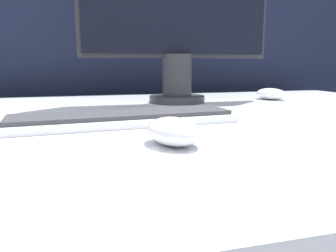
# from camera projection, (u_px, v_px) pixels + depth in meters

# --- Properties ---
(partition_panel) EXTENTS (5.00, 0.03, 1.34)m
(partition_panel) POSITION_uv_depth(u_px,v_px,m) (98.00, 115.00, 1.37)
(partition_panel) COLOR black
(partition_panel) RESTS_ON ground_plane
(computer_mouse_near) EXTENTS (0.09, 0.12, 0.04)m
(computer_mouse_near) POSITION_uv_depth(u_px,v_px,m) (173.00, 131.00, 0.48)
(computer_mouse_near) COLOR white
(computer_mouse_near) RESTS_ON desk
(keyboard) EXTENTS (0.46, 0.15, 0.02)m
(keyboard) POSITION_uv_depth(u_px,v_px,m) (123.00, 118.00, 0.64)
(keyboard) COLOR white
(keyboard) RESTS_ON desk
(monitor) EXTENTS (0.58, 0.17, 0.49)m
(monitor) POSITION_uv_depth(u_px,v_px,m) (177.00, 12.00, 0.96)
(monitor) COLOR #28282D
(monitor) RESTS_ON desk
(computer_mouse_far) EXTENTS (0.11, 0.12, 0.04)m
(computer_mouse_far) POSITION_uv_depth(u_px,v_px,m) (271.00, 94.00, 1.07)
(computer_mouse_far) COLOR white
(computer_mouse_far) RESTS_ON desk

